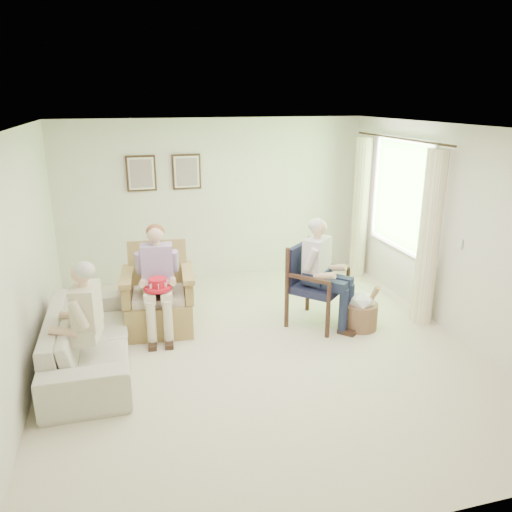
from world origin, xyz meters
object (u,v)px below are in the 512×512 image
wood_armchair (315,280)px  person_wicker (158,273)px  person_dark (321,266)px  red_hat (158,285)px  sofa (89,338)px  person_sofa (83,317)px  hatbox (361,310)px  wicker_armchair (159,303)px

wood_armchair → person_wicker: bearing=132.1°
person_dark → red_hat: person_dark is taller
sofa → person_dark: (2.89, 0.27, 0.52)m
person_wicker → person_dark: bearing=-4.4°
sofa → person_dark: bearing=-84.7°
sofa → person_dark: person_dark is taller
sofa → person_wicker: person_wicker is taller
wood_armchair → person_dark: size_ratio=0.75×
sofa → person_wicker: size_ratio=1.60×
person_sofa → red_hat: bearing=142.2°
person_dark → person_sofa: size_ratio=1.09×
person_sofa → hatbox: 3.44m
red_hat → hatbox: 2.63m
wood_armchair → sofa: (-2.89, -0.44, -0.26)m
person_sofa → red_hat: (0.82, 0.75, -0.01)m
wood_armchair → red_hat: (-2.07, -0.04, 0.15)m
wicker_armchair → red_hat: wicker_armchair is taller
wicker_armchair → wood_armchair: size_ratio=1.05×
person_wicker → red_hat: 0.22m
person_dark → hatbox: (0.50, -0.21, -0.59)m
person_wicker → red_hat: (-0.02, -0.20, -0.09)m
wood_armchair → person_sofa: size_ratio=0.82×
person_sofa → person_wicker: bearing=148.2°
hatbox → person_dark: bearing=156.8°
wicker_armchair → person_wicker: 0.49m
wicker_armchair → sofa: size_ratio=0.50×
wicker_armchair → person_wicker: bearing=-84.9°
wicker_armchair → sofa: bearing=-133.1°
red_hat → sofa: bearing=-153.6°
wicker_armchair → person_sofa: (-0.84, -1.10, 0.39)m
wood_armchair → person_dark: bearing=-133.2°
wicker_armchair → red_hat: size_ratio=3.29×
wood_armchair → sofa: wood_armchair is taller
person_wicker → person_dark: 2.07m
person_wicker → person_sofa: person_wicker is taller
wood_armchair → hatbox: wood_armchair is taller
person_dark → sofa: bearing=142.1°
sofa → hatbox: bearing=-89.0°
wicker_armchair → sofa: (-0.84, -0.76, -0.03)m
wicker_armchair → red_hat: (-0.02, -0.35, 0.38)m
wood_armchair → red_hat: bearing=137.7°
person_wicker → red_hat: bearing=-91.4°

